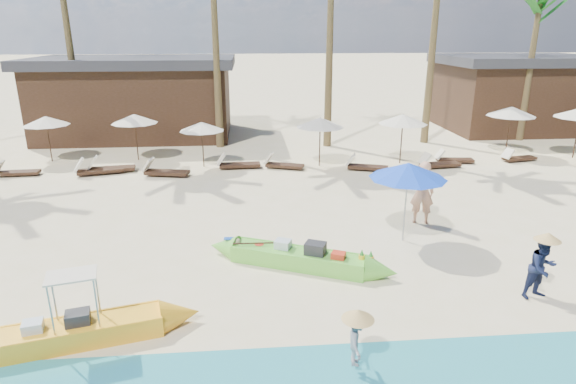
{
  "coord_description": "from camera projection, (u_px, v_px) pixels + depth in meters",
  "views": [
    {
      "loc": [
        -1.97,
        -10.12,
        5.66
      ],
      "look_at": [
        -0.92,
        2.0,
        1.57
      ],
      "focal_mm": 30.0,
      "sensor_mm": 36.0,
      "label": 1
    }
  ],
  "objects": [
    {
      "name": "palm_6",
      "position": [
        540.0,
        1.0,
        24.03
      ],
      "size": [
        2.08,
        2.08,
        8.51
      ],
      "color": "brown",
      "rests_on": "ground"
    },
    {
      "name": "lounger_3_right",
      "position": [
        97.0,
        170.0,
        19.84
      ],
      "size": [
        1.98,
        1.04,
        0.64
      ],
      "rotation": [
        0.0,
        0.0,
        0.25
      ],
      "color": "#341F15",
      "rests_on": "ground"
    },
    {
      "name": "vendor_yellow",
      "position": [
        357.0,
        340.0,
        8.17
      ],
      "size": [
        0.44,
        0.66,
        0.96
      ],
      "primitive_type": "imported",
      "rotation": [
        0.0,
        0.0,
        1.43
      ],
      "color": "gray",
      "rests_on": "ground"
    },
    {
      "name": "pavilion_west",
      "position": [
        137.0,
        96.0,
        26.69
      ],
      "size": [
        10.8,
        6.6,
        4.3
      ],
      "color": "#341F15",
      "rests_on": "ground"
    },
    {
      "name": "resort_parasol_4",
      "position": [
        134.0,
        119.0,
        21.56
      ],
      "size": [
        2.06,
        2.06,
        2.12
      ],
      "color": "#341F15",
      "rests_on": "ground"
    },
    {
      "name": "vendor_green",
      "position": [
        542.0,
        268.0,
        10.53
      ],
      "size": [
        0.81,
        0.69,
        1.45
      ],
      "primitive_type": "imported",
      "rotation": [
        0.0,
        0.0,
        0.23
      ],
      "color": "#141B39",
      "rests_on": "ground"
    },
    {
      "name": "tourist",
      "position": [
        422.0,
        192.0,
        14.62
      ],
      "size": [
        0.81,
        0.63,
        1.98
      ],
      "primitive_type": "imported",
      "rotation": [
        0.0,
        0.0,
        2.9
      ],
      "color": "tan",
      "rests_on": "ground"
    },
    {
      "name": "resort_parasol_7",
      "position": [
        403.0,
        119.0,
        21.0
      ],
      "size": [
        2.15,
        2.15,
        2.21
      ],
      "color": "#341F15",
      "rests_on": "ground"
    },
    {
      "name": "lounger_7_right",
      "position": [
        452.0,
        159.0,
        21.6
      ],
      "size": [
        1.73,
        0.7,
        0.57
      ],
      "rotation": [
        0.0,
        0.0,
        -0.11
      ],
      "color": "#341F15",
      "rests_on": "ground"
    },
    {
      "name": "resort_parasol_8",
      "position": [
        511.0,
        111.0,
        22.49
      ],
      "size": [
        2.23,
        2.23,
        2.3
      ],
      "color": "#341F15",
      "rests_on": "ground"
    },
    {
      "name": "resort_parasol_3",
      "position": [
        46.0,
        121.0,
        21.35
      ],
      "size": [
        2.0,
        2.0,
        2.06
      ],
      "color": "#341F15",
      "rests_on": "ground"
    },
    {
      "name": "lounger_7_left",
      "position": [
        438.0,
        163.0,
        20.81
      ],
      "size": [
        1.88,
        0.78,
        0.62
      ],
      "rotation": [
        0.0,
        0.0,
        0.12
      ],
      "color": "#341F15",
      "rests_on": "ground"
    },
    {
      "name": "lounger_5_left",
      "position": [
        237.0,
        164.0,
        20.73
      ],
      "size": [
        1.88,
        0.67,
        0.63
      ],
      "rotation": [
        0.0,
        0.0,
        0.05
      ],
      "color": "#341F15",
      "rests_on": "ground"
    },
    {
      "name": "ground",
      "position": [
        333.0,
        279.0,
        11.52
      ],
      "size": [
        240.0,
        240.0,
        0.0
      ],
      "primitive_type": "plane",
      "color": "beige",
      "rests_on": "ground"
    },
    {
      "name": "yellow_canoe",
      "position": [
        67.0,
        333.0,
        9.07
      ],
      "size": [
        5.47,
        1.69,
        1.44
      ],
      "rotation": [
        0.0,
        0.0,
        0.24
      ],
      "color": "#FFAF20",
      "rests_on": "ground"
    },
    {
      "name": "lounger_6_right",
      "position": [
        365.0,
        166.0,
        20.46
      ],
      "size": [
        1.86,
        1.07,
        0.6
      ],
      "rotation": [
        0.0,
        0.0,
        -0.31
      ],
      "color": "#341F15",
      "rests_on": "ground"
    },
    {
      "name": "resort_parasol_6",
      "position": [
        320.0,
        122.0,
        20.59
      ],
      "size": [
        2.08,
        2.08,
        2.14
      ],
      "color": "#341F15",
      "rests_on": "ground"
    },
    {
      "name": "green_canoe",
      "position": [
        299.0,
        258.0,
        12.1
      ],
      "size": [
        5.18,
        2.55,
        0.7
      ],
      "rotation": [
        0.0,
        0.0,
        -0.42
      ],
      "color": "#60BE3A",
      "rests_on": "ground"
    },
    {
      "name": "blue_umbrella",
      "position": [
        408.0,
        171.0,
        13.02
      ],
      "size": [
        2.12,
        2.12,
        2.28
      ],
      "color": "#99999E",
      "rests_on": "ground"
    },
    {
      "name": "lounger_4_left",
      "position": [
        109.0,
        168.0,
        20.15
      ],
      "size": [
        1.92,
        0.8,
        0.63
      ],
      "rotation": [
        0.0,
        0.0,
        0.12
      ],
      "color": "#341F15",
      "rests_on": "ground"
    },
    {
      "name": "resort_parasol_5",
      "position": [
        202.0,
        126.0,
        20.5
      ],
      "size": [
        1.92,
        1.92,
        1.98
      ],
      "color": "#341F15",
      "rests_on": "ground"
    },
    {
      "name": "lounger_4_right",
      "position": [
        164.0,
        171.0,
        19.65
      ],
      "size": [
        1.95,
        0.96,
        0.64
      ],
      "rotation": [
        0.0,
        0.0,
        -0.21
      ],
      "color": "#341F15",
      "rests_on": "ground"
    },
    {
      "name": "lounger_6_left",
      "position": [
        282.0,
        164.0,
        20.74
      ],
      "size": [
        1.78,
        1.06,
        0.58
      ],
      "rotation": [
        0.0,
        0.0,
        -0.34
      ],
      "color": "#341F15",
      "rests_on": "ground"
    },
    {
      "name": "pavilion_east",
      "position": [
        516.0,
        92.0,
        28.49
      ],
      "size": [
        8.8,
        6.6,
        4.3
      ],
      "color": "#341F15",
      "rests_on": "ground"
    },
    {
      "name": "lounger_3_left",
      "position": [
        15.0,
        171.0,
        19.66
      ],
      "size": [
        1.7,
        0.62,
        0.57
      ],
      "rotation": [
        0.0,
        0.0,
        0.06
      ],
      "color": "#341F15",
      "rests_on": "ground"
    },
    {
      "name": "lounger_8_left",
      "position": [
        517.0,
        157.0,
        21.86
      ],
      "size": [
        1.69,
        0.8,
        0.55
      ],
      "rotation": [
        0.0,
        0.0,
        0.19
      ],
      "color": "#341F15",
      "rests_on": "ground"
    }
  ]
}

